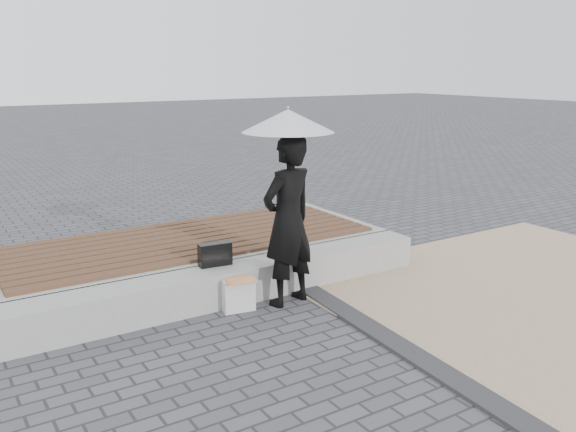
# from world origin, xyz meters

# --- Properties ---
(ground) EXTENTS (80.00, 80.00, 0.00)m
(ground) POSITION_xyz_m (0.00, 0.00, 0.00)
(ground) COLOR #4A4A4F
(ground) RESTS_ON ground
(terrazzo_zone) EXTENTS (5.00, 5.00, 0.02)m
(terrazzo_zone) POSITION_xyz_m (3.20, -0.50, 0.01)
(terrazzo_zone) COLOR tan
(terrazzo_zone) RESTS_ON ground
(edging_band) EXTENTS (0.61, 5.20, 0.04)m
(edging_band) POSITION_xyz_m (0.75, -0.50, 0.02)
(edging_band) COLOR #2F2F32
(edging_band) RESTS_ON ground
(seating_ledge) EXTENTS (5.00, 0.45, 0.40)m
(seating_ledge) POSITION_xyz_m (0.00, 1.60, 0.20)
(seating_ledge) COLOR #ADADA8
(seating_ledge) RESTS_ON ground
(timber_platform) EXTENTS (5.00, 2.00, 0.40)m
(timber_platform) POSITION_xyz_m (0.00, 2.80, 0.20)
(timber_platform) COLOR #A3A39E
(timber_platform) RESTS_ON ground
(timber_decking) EXTENTS (4.60, 1.80, 0.04)m
(timber_decking) POSITION_xyz_m (0.00, 2.80, 0.42)
(timber_decking) COLOR brown
(timber_decking) RESTS_ON timber_platform
(woman) EXTENTS (0.78, 0.60, 1.89)m
(woman) POSITION_xyz_m (0.48, 1.19, 0.95)
(woman) COLOR black
(woman) RESTS_ON ground
(parasol) EXTENTS (0.98, 0.98, 1.25)m
(parasol) POSITION_xyz_m (0.48, 1.19, 2.02)
(parasol) COLOR #A8A7AC
(parasol) RESTS_ON ground
(handbag) EXTENTS (0.38, 0.17, 0.26)m
(handbag) POSITION_xyz_m (-0.15, 1.72, 0.53)
(handbag) COLOR black
(handbag) RESTS_ON seating_ledge
(canvas_tote) EXTENTS (0.36, 0.20, 0.36)m
(canvas_tote) POSITION_xyz_m (-0.10, 1.28, 0.18)
(canvas_tote) COLOR silver
(canvas_tote) RESTS_ON ground
(magazine) EXTENTS (0.36, 0.29, 0.01)m
(magazine) POSITION_xyz_m (-0.10, 1.23, 0.36)
(magazine) COLOR #CF334E
(magazine) RESTS_ON canvas_tote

